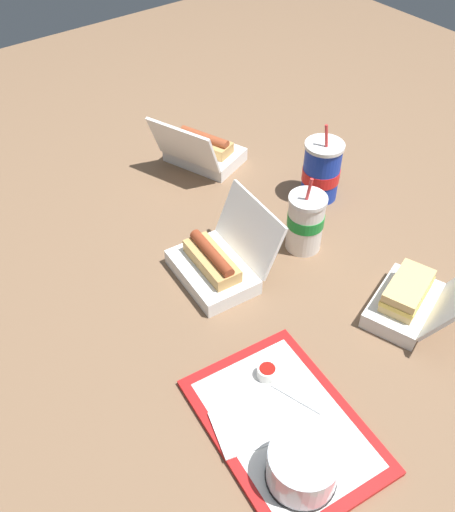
% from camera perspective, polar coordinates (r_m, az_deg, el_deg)
% --- Properties ---
extents(ground_plane, '(3.20, 3.20, 0.00)m').
position_cam_1_polar(ground_plane, '(1.35, 2.17, -2.17)').
color(ground_plane, brown).
extents(food_tray, '(0.40, 0.30, 0.01)m').
position_cam_1_polar(food_tray, '(1.11, 5.69, -16.49)').
color(food_tray, red).
rests_on(food_tray, ground_plane).
extents(cake_container, '(0.12, 0.12, 0.08)m').
position_cam_1_polar(cake_container, '(1.03, 7.52, -20.20)').
color(cake_container, black).
rests_on(cake_container, food_tray).
extents(ketchup_cup, '(0.04, 0.04, 0.02)m').
position_cam_1_polar(ketchup_cup, '(1.15, 3.99, -11.47)').
color(ketchup_cup, white).
rests_on(ketchup_cup, food_tray).
extents(napkin_stack, '(0.12, 0.12, 0.00)m').
position_cam_1_polar(napkin_stack, '(1.10, 1.45, -16.76)').
color(napkin_stack, white).
rests_on(napkin_stack, food_tray).
extents(plastic_fork, '(0.11, 0.04, 0.00)m').
position_cam_1_polar(plastic_fork, '(1.14, 6.99, -13.90)').
color(plastic_fork, white).
rests_on(plastic_fork, food_tray).
extents(clamshell_hotdog_right, '(0.26, 0.26, 0.17)m').
position_cam_1_polar(clamshell_hotdog_right, '(1.70, -2.52, 10.49)').
color(clamshell_hotdog_right, white).
rests_on(clamshell_hotdog_right, ground_plane).
extents(clamshell_sandwich_corner, '(0.23, 0.24, 0.15)m').
position_cam_1_polar(clamshell_sandwich_corner, '(1.31, 17.75, -4.20)').
color(clamshell_sandwich_corner, white).
rests_on(clamshell_sandwich_corner, ground_plane).
extents(clamshell_hotdog_left, '(0.23, 0.22, 0.17)m').
position_cam_1_polar(clamshell_hotdog_left, '(1.33, -1.09, -0.74)').
color(clamshell_hotdog_left, white).
rests_on(clamshell_hotdog_left, ground_plane).
extents(soda_cup_right, '(0.09, 0.09, 0.21)m').
position_cam_1_polar(soda_cup_right, '(1.39, 7.80, 3.42)').
color(soda_cup_right, white).
rests_on(soda_cup_right, ground_plane).
extents(soda_cup_corner, '(0.10, 0.10, 0.23)m').
position_cam_1_polar(soda_cup_corner, '(1.56, 9.36, 8.38)').
color(soda_cup_corner, '#1938B7').
rests_on(soda_cup_corner, ground_plane).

